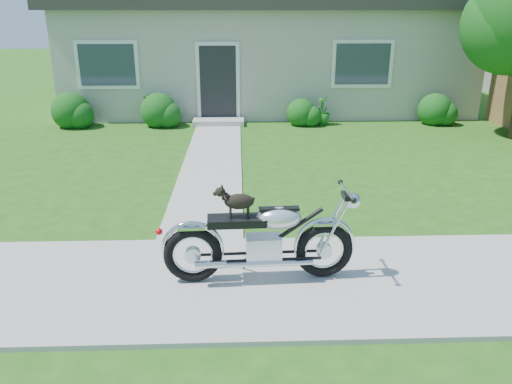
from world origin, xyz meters
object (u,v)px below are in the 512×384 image
potted_plant_right (322,110)px  motorcycle_with_dog (263,239)px  house (266,38)px  potted_plant_left (158,110)px

potted_plant_right → motorcycle_with_dog: 8.79m
house → motorcycle_with_dog: bearing=-93.3°
house → motorcycle_with_dog: 12.11m
potted_plant_right → motorcycle_with_dog: motorcycle_with_dog is taller
house → motorcycle_with_dog: house is taller
potted_plant_right → motorcycle_with_dog: size_ratio=0.36×
potted_plant_left → potted_plant_right: bearing=0.0°
potted_plant_left → motorcycle_with_dog: 8.89m
potted_plant_left → motorcycle_with_dog: motorcycle_with_dog is taller
house → potted_plant_left: size_ratio=14.75×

